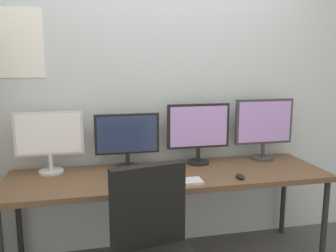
{
  "coord_description": "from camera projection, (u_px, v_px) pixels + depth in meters",
  "views": [
    {
      "loc": [
        -0.56,
        -1.86,
        1.56
      ],
      "look_at": [
        0.0,
        0.65,
        1.09
      ],
      "focal_mm": 37.85,
      "sensor_mm": 36.0,
      "label": 1
    }
  ],
  "objects": [
    {
      "name": "monitor_center_right",
      "position": [
        198.0,
        130.0,
        2.84
      ],
      "size": [
        0.51,
        0.18,
        0.49
      ],
      "color": "black",
      "rests_on": "desk"
    },
    {
      "name": "mouse_right_side",
      "position": [
        240.0,
        176.0,
        2.51
      ],
      "size": [
        0.06,
        0.1,
        0.03
      ],
      "primitive_type": "ellipsoid",
      "color": "black",
      "rests_on": "desk"
    },
    {
      "name": "desk",
      "position": [
        169.0,
        180.0,
        2.64
      ],
      "size": [
        2.36,
        0.68,
        0.74
      ],
      "color": "brown",
      "rests_on": "ground_plane"
    },
    {
      "name": "mouse_left_side",
      "position": [
        134.0,
        184.0,
        2.36
      ],
      "size": [
        0.06,
        0.1,
        0.03
      ],
      "primitive_type": "ellipsoid",
      "color": "black",
      "rests_on": "desk"
    },
    {
      "name": "monitor_far_left",
      "position": [
        49.0,
        138.0,
        2.6
      ],
      "size": [
        0.49,
        0.18,
        0.46
      ],
      "color": "silver",
      "rests_on": "desk"
    },
    {
      "name": "monitor_center_left",
      "position": [
        127.0,
        138.0,
        2.73
      ],
      "size": [
        0.5,
        0.18,
        0.43
      ],
      "color": "black",
      "rests_on": "desk"
    },
    {
      "name": "wall_back",
      "position": [
        158.0,
        93.0,
        2.93
      ],
      "size": [
        4.76,
        0.11,
        2.6
      ],
      "color": "silver",
      "rests_on": "ground_plane"
    },
    {
      "name": "keyboard_main",
      "position": [
        177.0,
        182.0,
        2.41
      ],
      "size": [
        0.35,
        0.13,
        0.02
      ],
      "primitive_type": "cube",
      "color": "silver",
      "rests_on": "desk"
    },
    {
      "name": "monitor_far_right",
      "position": [
        264.0,
        125.0,
        2.96
      ],
      "size": [
        0.5,
        0.18,
        0.51
      ],
      "color": "#38383D",
      "rests_on": "desk"
    }
  ]
}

